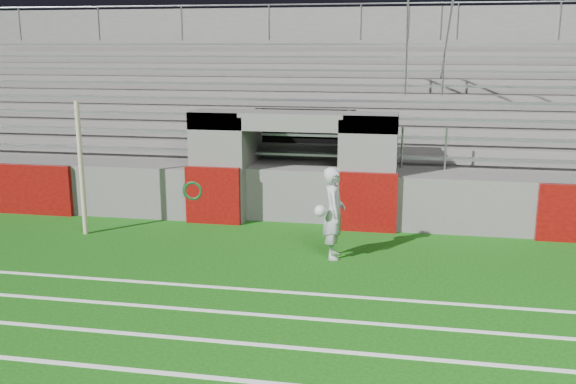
# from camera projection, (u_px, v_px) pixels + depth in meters

# --- Properties ---
(ground) EXTENTS (90.00, 90.00, 0.00)m
(ground) POSITION_uv_depth(u_px,v_px,m) (260.00, 270.00, 11.97)
(ground) COLOR #114B0C
(ground) RESTS_ON ground
(field_post) EXTENTS (0.11, 0.11, 2.94)m
(field_post) POSITION_uv_depth(u_px,v_px,m) (81.00, 169.00, 13.97)
(field_post) COLOR #C5AF93
(field_post) RESTS_ON ground
(stadium_structure) EXTENTS (26.00, 8.48, 5.42)m
(stadium_structure) POSITION_uv_depth(u_px,v_px,m) (319.00, 134.00, 19.27)
(stadium_structure) COLOR #575552
(stadium_structure) RESTS_ON ground
(goalkeeper_with_ball) EXTENTS (0.61, 0.73, 1.81)m
(goalkeeper_with_ball) POSITION_uv_depth(u_px,v_px,m) (334.00, 213.00, 12.49)
(goalkeeper_with_ball) COLOR #A9AEB3
(goalkeeper_with_ball) RESTS_ON ground
(hose_coil) EXTENTS (0.56, 0.15, 0.56)m
(hose_coil) POSITION_uv_depth(u_px,v_px,m) (194.00, 191.00, 15.01)
(hose_coil) COLOR #0B3A17
(hose_coil) RESTS_ON ground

